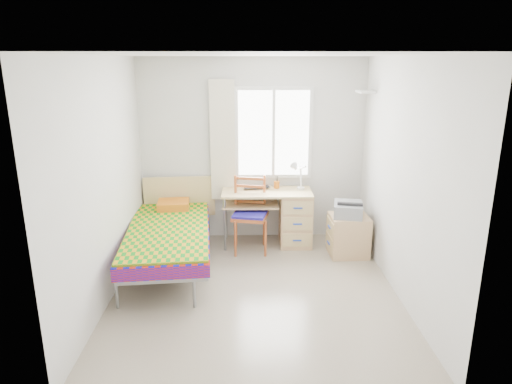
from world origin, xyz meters
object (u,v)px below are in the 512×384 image
(cabinet, at_px, (348,235))
(desk, at_px, (290,215))
(printer, at_px, (348,209))
(bed, at_px, (170,233))
(chair, at_px, (251,210))

(cabinet, bearing_deg, desk, 149.08)
(desk, distance_m, printer, 0.86)
(bed, distance_m, cabinet, 2.37)
(bed, distance_m, chair, 1.16)
(cabinet, bearing_deg, printer, 135.92)
(cabinet, bearing_deg, bed, -174.59)
(bed, bearing_deg, cabinet, 2.30)
(bed, height_order, cabinet, bed)
(desk, bearing_deg, chair, -160.00)
(printer, bearing_deg, desk, 163.09)
(printer, bearing_deg, cabinet, -30.47)
(bed, relative_size, cabinet, 4.04)
(bed, relative_size, printer, 4.55)
(bed, relative_size, desk, 1.77)
(bed, bearing_deg, chair, 21.49)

